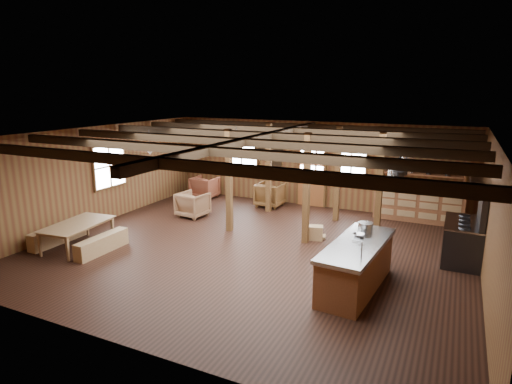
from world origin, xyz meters
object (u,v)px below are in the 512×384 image
Objects in this scene: commercial_range at (466,235)px; dining_table at (79,236)px; kitchen_island at (356,265)px; armchair_c at (193,204)px; armchair_b at (270,195)px; armchair_a at (205,187)px.

commercial_range is 1.10× the size of dining_table.
kitchen_island is 3.07× the size of armchair_c.
commercial_range is (1.91, 2.43, 0.15)m from kitchen_island.
commercial_range reaches higher than armchair_b.
armchair_c is (-7.51, 0.30, -0.25)m from commercial_range.
kitchen_island is 6.23m from armchair_c.
armchair_a is at bearing -61.02° from armchair_c.
armchair_b is (2.56, 0.00, 0.01)m from armchair_a.
kitchen_island is 3.09m from commercial_range.
armchair_a is at bearing 0.49° from armchair_b.
kitchen_island is 2.98× the size of armchair_b.
dining_table is (-8.55, -3.14, -0.32)m from commercial_range.
dining_table is (-6.64, -0.71, -0.17)m from kitchen_island.
armchair_a is at bearing 148.29° from kitchen_island.
armchair_c is at bearing -22.91° from dining_table.
kitchen_island is at bearing -128.18° from commercial_range.
armchair_b is at bearing -32.03° from dining_table.
armchair_a is 1.02× the size of armchair_c.
kitchen_island is 3.02× the size of armchair_a.
armchair_b reaches higher than armchair_c.
armchair_a reaches higher than armchair_c.
armchair_b is 2.68m from armchair_c.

